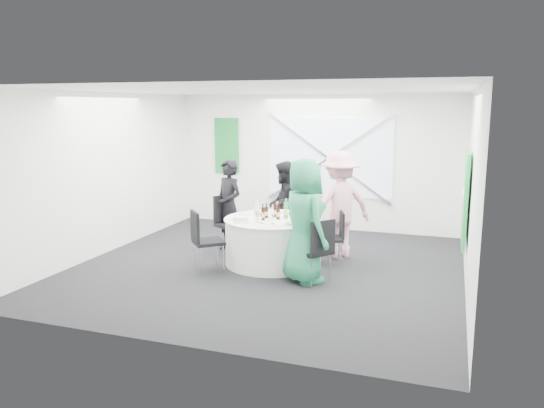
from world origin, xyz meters
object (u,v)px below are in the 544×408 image
(person_woman_pink, at_px, (339,205))
(person_woman_green, at_px, (304,221))
(chair_back_left, at_px, (228,219))
(person_man_back_left, at_px, (229,206))
(chair_front_right, at_px, (318,246))
(green_water_bottle, at_px, (286,210))
(banquet_table, at_px, (272,241))
(clear_water_bottle, at_px, (257,212))
(chair_front_left, at_px, (203,236))
(chair_back, at_px, (289,215))
(chair_back_right, at_px, (335,234))
(person_man_back, at_px, (284,203))

(person_woman_pink, bearing_deg, person_woman_green, 42.94)
(chair_back_left, xyz_separation_m, person_man_back_left, (-0.00, 0.04, 0.23))
(chair_front_right, distance_m, person_man_back_left, 2.33)
(green_water_bottle, bearing_deg, chair_back_left, 162.28)
(banquet_table, bearing_deg, clear_water_bottle, -153.61)
(person_woman_pink, relative_size, clear_water_bottle, 5.91)
(green_water_bottle, bearing_deg, person_woman_green, -56.23)
(chair_front_left, relative_size, person_man_back_left, 0.59)
(chair_back, distance_m, person_man_back_left, 1.13)
(chair_back_left, xyz_separation_m, clear_water_bottle, (0.77, -0.59, 0.29))
(chair_back, xyz_separation_m, person_woman_pink, (1.01, -0.37, 0.33))
(chair_back_left, height_order, clear_water_bottle, clear_water_bottle)
(person_man_back_left, height_order, person_woman_pink, person_woman_pink)
(green_water_bottle, bearing_deg, chair_front_right, -48.45)
(banquet_table, distance_m, person_woman_green, 1.14)
(person_man_back_left, xyz_separation_m, green_water_bottle, (1.20, -0.42, 0.07))
(chair_back_right, xyz_separation_m, chair_front_right, (-0.03, -1.08, 0.06))
(person_man_back_left, bearing_deg, chair_back, 60.50)
(chair_front_right, bearing_deg, person_man_back_left, -84.99)
(chair_front_left, distance_m, person_woman_pink, 2.39)
(chair_front_right, xyz_separation_m, person_woman_green, (-0.22, 0.06, 0.35))
(chair_back, distance_m, clear_water_bottle, 1.28)
(chair_front_right, distance_m, green_water_bottle, 1.17)
(banquet_table, relative_size, clear_water_bottle, 5.06)
(person_man_back_left, bearing_deg, person_woman_pink, 34.53)
(person_woman_pink, distance_m, person_woman_green, 1.46)
(chair_back, bearing_deg, chair_back_left, -148.33)
(person_man_back_left, relative_size, person_man_back, 1.05)
(chair_back_left, bearing_deg, person_man_back, -18.41)
(person_man_back, distance_m, green_water_bottle, 1.26)
(person_woman_green, bearing_deg, green_water_bottle, -13.02)
(chair_front_left, distance_m, person_man_back, 2.15)
(chair_back, height_order, chair_back_right, chair_back)
(chair_back, bearing_deg, green_water_bottle, -78.38)
(chair_front_right, distance_m, chair_front_left, 1.83)
(chair_front_left, bearing_deg, chair_back, -64.37)
(chair_back_left, distance_m, person_man_back, 1.13)
(chair_front_left, relative_size, green_water_bottle, 2.95)
(chair_back, relative_size, chair_back_right, 1.15)
(chair_back_right, height_order, chair_front_left, chair_front_left)
(chair_back_left, relative_size, clear_water_bottle, 3.26)
(person_man_back_left, relative_size, person_woman_pink, 0.90)
(banquet_table, relative_size, chair_back_left, 1.55)
(chair_back_left, relative_size, chair_back_right, 1.16)
(person_man_back_left, bearing_deg, person_woman_green, -7.38)
(chair_back, relative_size, green_water_bottle, 3.02)
(person_woman_pink, height_order, clear_water_bottle, person_woman_pink)
(chair_front_right, bearing_deg, person_man_back, -112.08)
(chair_back, relative_size, person_man_back_left, 0.61)
(chair_back, relative_size, person_woman_pink, 0.54)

